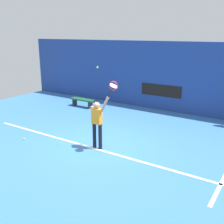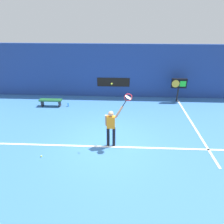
{
  "view_description": "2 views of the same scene",
  "coord_description": "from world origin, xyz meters",
  "px_view_note": "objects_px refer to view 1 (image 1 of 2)",
  "views": [
    {
      "loc": [
        5.39,
        -7.28,
        3.95
      ],
      "look_at": [
        0.53,
        0.15,
        1.31
      ],
      "focal_mm": 43.12,
      "sensor_mm": 36.0,
      "label": 1
    },
    {
      "loc": [
        0.55,
        -7.57,
        5.3
      ],
      "look_at": [
        0.16,
        0.42,
        1.35
      ],
      "focal_mm": 32.44,
      "sensor_mm": 36.0,
      "label": 2
    }
  ],
  "objects_px": {
    "tennis_racket": "(113,87)",
    "court_bench": "(82,101)",
    "tennis_ball": "(97,67)",
    "spare_ball": "(24,139)",
    "tennis_player": "(97,121)",
    "water_bottle": "(98,107)"
  },
  "relations": [
    {
      "from": "tennis_racket",
      "to": "court_bench",
      "type": "bearing_deg",
      "value": 139.06
    },
    {
      "from": "tennis_ball",
      "to": "spare_ball",
      "type": "xyz_separation_m",
      "value": [
        -2.83,
        -0.94,
        -2.82
      ]
    },
    {
      "from": "tennis_ball",
      "to": "spare_ball",
      "type": "relative_size",
      "value": 1.0
    },
    {
      "from": "tennis_player",
      "to": "water_bottle",
      "type": "bearing_deg",
      "value": 125.86
    },
    {
      "from": "tennis_ball",
      "to": "spare_ball",
      "type": "distance_m",
      "value": 4.11
    },
    {
      "from": "court_bench",
      "to": "water_bottle",
      "type": "xyz_separation_m",
      "value": [
        1.08,
        0.0,
        -0.22
      ]
    },
    {
      "from": "tennis_player",
      "to": "tennis_racket",
      "type": "bearing_deg",
      "value": -0.37
    },
    {
      "from": "court_bench",
      "to": "water_bottle",
      "type": "bearing_deg",
      "value": 0.0
    },
    {
      "from": "tennis_player",
      "to": "spare_ball",
      "type": "xyz_separation_m",
      "value": [
        -2.81,
        -0.92,
        -0.98
      ]
    },
    {
      "from": "tennis_player",
      "to": "water_bottle",
      "type": "relative_size",
      "value": 8.1
    },
    {
      "from": "tennis_player",
      "to": "court_bench",
      "type": "distance_m",
      "value": 5.69
    },
    {
      "from": "spare_ball",
      "to": "tennis_player",
      "type": "bearing_deg",
      "value": 18.22
    },
    {
      "from": "spare_ball",
      "to": "tennis_ball",
      "type": "bearing_deg",
      "value": 18.38
    },
    {
      "from": "tennis_racket",
      "to": "court_bench",
      "type": "xyz_separation_m",
      "value": [
        -4.63,
        4.02,
        -1.95
      ]
    },
    {
      "from": "tennis_ball",
      "to": "court_bench",
      "type": "bearing_deg",
      "value": 135.04
    },
    {
      "from": "court_bench",
      "to": "water_bottle",
      "type": "relative_size",
      "value": 5.83
    },
    {
      "from": "tennis_ball",
      "to": "court_bench",
      "type": "distance_m",
      "value": 6.19
    },
    {
      "from": "tennis_player",
      "to": "tennis_ball",
      "type": "distance_m",
      "value": 1.84
    },
    {
      "from": "tennis_player",
      "to": "tennis_racket",
      "type": "distance_m",
      "value": 1.43
    },
    {
      "from": "tennis_player",
      "to": "tennis_ball",
      "type": "xyz_separation_m",
      "value": [
        0.03,
        0.02,
        1.84
      ]
    },
    {
      "from": "tennis_player",
      "to": "tennis_ball",
      "type": "bearing_deg",
      "value": 34.75
    },
    {
      "from": "tennis_ball",
      "to": "water_bottle",
      "type": "distance_m",
      "value": 5.66
    }
  ]
}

